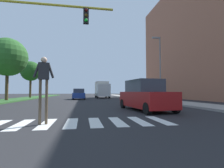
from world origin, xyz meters
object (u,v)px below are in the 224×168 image
Objects in this scene: tree_far at (8,57)px; truck_box_delivery at (102,89)px; street_lamp_right at (159,63)px; suv_crossing at (145,96)px; pedestrian_performer at (44,79)px; sedan_midblock at (79,94)px; tree_distant at (31,71)px.

truck_box_delivery is (12.76, 9.58, -3.80)m from tree_far.
suv_crossing is at bearing -121.13° from street_lamp_right.
pedestrian_performer is 0.55× the size of sedan_midblock.
sedan_midblock is (-9.47, 8.44, -3.83)m from street_lamp_right.
suv_crossing is 17.16m from sedan_midblock.
pedestrian_performer reaches higher than sedan_midblock.
tree_far reaches higher than tree_distant.
tree_far is 8.86m from tree_distant.
truck_box_delivery reaches higher than sedan_midblock.
tree_far is at bearing 137.41° from suv_crossing.
tree_far is 1.21× the size of tree_distant.
street_lamp_right is 14.85m from truck_box_delivery.
street_lamp_right is at bearing -41.71° from sedan_midblock.
tree_distant is 21.98m from street_lamp_right.
sedan_midblock is at bearing 138.29° from street_lamp_right.
sedan_midblock is (8.56, 4.46, -4.67)m from tree_far.
suv_crossing reaches higher than sedan_midblock.
pedestrian_performer is 6.68m from suv_crossing.
street_lamp_right is 1.21× the size of truck_box_delivery.
suv_crossing is (-4.89, -8.09, -3.66)m from street_lamp_right.
truck_box_delivery is at bearing 78.86° from pedestrian_performer.
pedestrian_performer is at bearing -73.00° from tree_distant.
pedestrian_performer is (-10.29, -11.96, -2.93)m from street_lamp_right.
tree_distant is at bearing 107.00° from pedestrian_performer.
suv_crossing is (12.98, -20.90, -3.81)m from tree_distant.
suv_crossing is at bearing -89.01° from truck_box_delivery.
tree_far reaches higher than truck_box_delivery.
pedestrian_performer is 0.40× the size of truck_box_delivery.
sedan_midblock is (8.39, -4.37, -3.97)m from tree_distant.
truck_box_delivery is (12.60, 0.75, -3.10)m from tree_distant.
tree_far is at bearing 167.54° from street_lamp_right.
tree_far is 1.02× the size of street_lamp_right.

